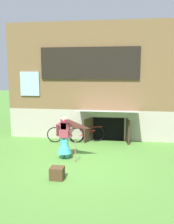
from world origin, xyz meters
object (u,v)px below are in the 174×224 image
bicycle_silver (65,134)px  wooden_crate (57,173)px  kite (68,130)px  bicycle_red (87,134)px  person (64,141)px

bicycle_silver → wooden_crate: (0.60, -3.58, -0.18)m
bicycle_silver → wooden_crate: bicycle_silver is taller
kite → bicycle_red: (0.26, 2.66, -0.84)m
person → wooden_crate: 1.74m
person → wooden_crate: (0.18, -1.67, -0.46)m
bicycle_red → person: bearing=-123.6°
person → bicycle_red: person is taller
wooden_crate → bicycle_red: bearing=84.8°
person → kite: (0.27, -0.53, 0.54)m
wooden_crate → person: bearing=96.2°
kite → wooden_crate: size_ratio=3.63×
bicycle_red → wooden_crate: 3.83m
bicycle_red → kite: bearing=-115.2°
bicycle_silver → wooden_crate: size_ratio=4.10×
kite → person: bearing=117.3°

